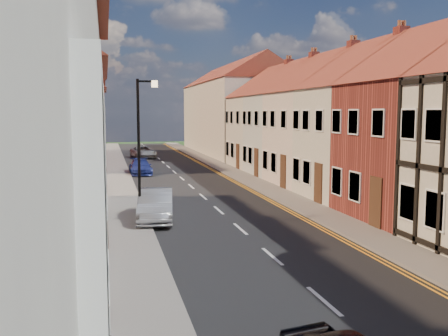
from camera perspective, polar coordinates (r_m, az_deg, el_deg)
road at (r=31.98m, az=-3.77°, el=-2.13°), size 7.00×90.00×0.02m
pavement_left at (r=31.55m, az=-11.68°, el=-2.28°), size 1.80×90.00×0.12m
pavement_right at (r=32.98m, az=3.79°, el=-1.79°), size 1.80×90.00×0.12m
cottage_r_white_near at (r=24.15m, az=23.77°, el=5.22°), size 8.30×6.00×9.00m
cottage_r_cream_mid at (r=28.65m, az=17.23°, el=5.58°), size 8.30×5.20×9.00m
cottage_r_pink at (r=33.42m, az=12.51°, el=5.78°), size 8.30×6.00×9.00m
cottage_r_white_far at (r=38.35m, az=8.98°, el=5.92°), size 8.30×5.20×9.00m
cottage_r_cream_far at (r=43.40m, az=6.27°, el=6.00°), size 8.30×6.00×9.00m
cottage_l_pink at (r=25.37m, az=-22.65°, el=5.07°), size 8.30×6.30×8.80m
block_right_far at (r=58.04m, az=1.18°, el=6.93°), size 8.30×24.20×10.50m
block_left_far at (r=51.36m, az=-18.00°, el=6.69°), size 8.30×24.20×10.50m
lamppost at (r=21.27m, az=-9.49°, el=3.06°), size 0.88×0.15×6.00m
car_mid at (r=22.04m, az=-7.83°, el=-4.26°), size 1.97×4.35×1.38m
car_far at (r=38.75m, az=-9.52°, el=0.13°), size 1.63×3.97×1.15m
car_distant at (r=52.48m, az=-9.22°, el=1.81°), size 2.74×4.77×1.25m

